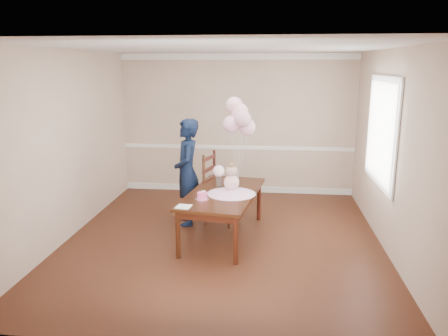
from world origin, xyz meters
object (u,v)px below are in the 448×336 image
(dining_table_top, at_px, (223,194))
(woman, at_px, (187,172))
(birthday_cake, at_px, (202,196))
(dining_chair_seat, at_px, (222,193))

(dining_table_top, height_order, woman, woman)
(birthday_cake, height_order, dining_chair_seat, birthday_cake)
(dining_table_top, xyz_separation_m, woman, (-0.62, 0.51, 0.17))
(birthday_cake, height_order, woman, woman)
(birthday_cake, relative_size, woman, 0.08)
(dining_table_top, height_order, dining_chair_seat, dining_table_top)
(woman, bearing_deg, dining_chair_seat, 85.46)
(dining_table_top, relative_size, birthday_cake, 13.33)
(dining_table_top, distance_m, woman, 0.82)
(dining_table_top, distance_m, dining_chair_seat, 0.61)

